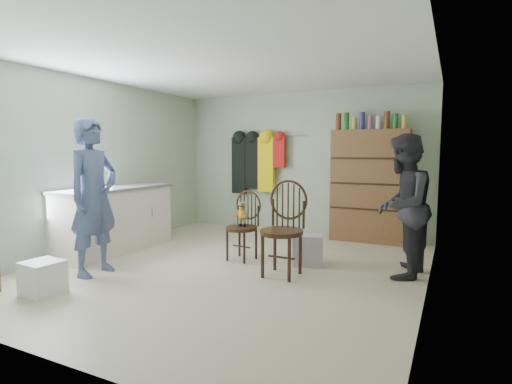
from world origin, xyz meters
The scene contains 11 objects.
ground_plane centered at (0.00, 0.00, 0.00)m, with size 5.00×5.00×0.00m, color beige.
room_walls centered at (0.00, 0.53, 1.58)m, with size 5.00×5.00×5.00m.
counter centered at (-1.95, 0.00, 0.47)m, with size 0.64×1.86×0.94m.
plastic_tub centered at (-1.26, -1.66, 0.17)m, with size 0.36×0.34×0.34m, color white.
chair_front centered at (-0.05, 0.43, 0.52)m, with size 0.46×0.46×0.93m.
chair_far centered at (0.69, 0.05, 0.60)m, with size 0.50×0.50×1.12m.
striped_bag centered at (0.82, 0.56, 0.20)m, with size 0.37×0.29×0.39m, color #E57276.
person_left centered at (-1.32, -0.92, 0.92)m, with size 0.67×0.44×1.84m, color #485784.
person_right centered at (1.94, 0.59, 0.83)m, with size 0.81×0.63×1.66m, color #2D2B33.
dresser centered at (1.25, 2.30, 0.92)m, with size 1.20×0.39×2.07m.
coat_rack centered at (-0.83, 2.38, 1.25)m, with size 1.42×0.12×1.09m.
Camera 1 is at (2.45, -4.24, 1.45)m, focal length 28.00 mm.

